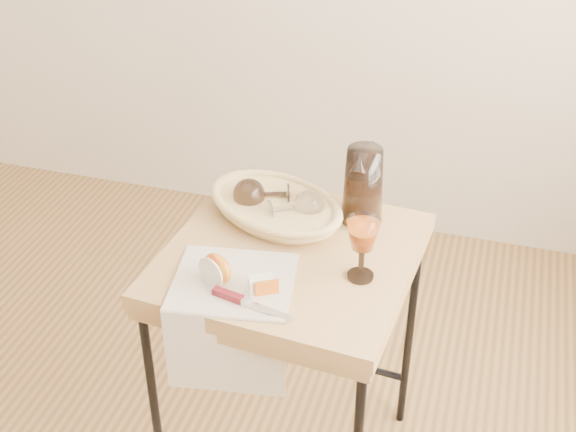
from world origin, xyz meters
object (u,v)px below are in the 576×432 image
(tea_towel, at_px, (233,281))
(wine_goblet, at_px, (362,249))
(goblet_lying_b, at_px, (292,207))
(side_table, at_px, (290,365))
(table_knife, at_px, (249,303))
(bread_basket, at_px, (275,208))
(pitcher, at_px, (363,185))
(apple_half, at_px, (217,268))
(goblet_lying_a, at_px, (266,194))

(tea_towel, relative_size, wine_goblet, 1.71)
(goblet_lying_b, bearing_deg, side_table, -107.90)
(wine_goblet, height_order, table_knife, wine_goblet)
(bread_basket, bearing_deg, pitcher, 37.20)
(tea_towel, xyz_separation_m, apple_half, (-0.03, -0.01, 0.04))
(side_table, bearing_deg, pitcher, 54.75)
(apple_half, bearing_deg, goblet_lying_b, 96.74)
(tea_towel, xyz_separation_m, goblet_lying_a, (-0.02, 0.32, 0.05))
(wine_goblet, relative_size, apple_half, 2.00)
(side_table, xyz_separation_m, goblet_lying_b, (-0.03, 0.12, 0.44))
(side_table, xyz_separation_m, tea_towel, (-0.09, -0.16, 0.39))
(pitcher, relative_size, table_knife, 1.24)
(bread_basket, bearing_deg, apple_half, -74.06)
(bread_basket, bearing_deg, wine_goblet, -11.73)
(goblet_lying_a, bearing_deg, bread_basket, 134.66)
(goblet_lying_a, bearing_deg, table_knife, 83.51)
(side_table, bearing_deg, goblet_lying_b, 104.01)
(tea_towel, bearing_deg, side_table, 49.97)
(apple_half, bearing_deg, wine_goblet, 45.54)
(tea_towel, bearing_deg, goblet_lying_b, 68.17)
(bread_basket, distance_m, wine_goblet, 0.34)
(apple_half, distance_m, table_knife, 0.12)
(pitcher, bearing_deg, goblet_lying_a, -177.25)
(side_table, xyz_separation_m, table_knife, (-0.03, -0.23, 0.40))
(goblet_lying_b, xyz_separation_m, apple_half, (-0.10, -0.30, -0.01))
(goblet_lying_b, bearing_deg, bread_basket, 126.29)
(goblet_lying_a, distance_m, goblet_lying_b, 0.09)
(side_table, xyz_separation_m, pitcher, (0.14, 0.20, 0.49))
(goblet_lying_b, distance_m, wine_goblet, 0.28)
(goblet_lying_a, distance_m, table_knife, 0.41)
(goblet_lying_b, height_order, apple_half, goblet_lying_b)
(pitcher, distance_m, table_knife, 0.47)
(side_table, relative_size, goblet_lying_a, 5.44)
(bread_basket, height_order, goblet_lying_a, goblet_lying_a)
(goblet_lying_a, relative_size, wine_goblet, 0.86)
(side_table, relative_size, bread_basket, 2.18)
(goblet_lying_b, bearing_deg, pitcher, -8.46)
(tea_towel, bearing_deg, pitcher, 47.55)
(wine_goblet, bearing_deg, side_table, 164.78)
(goblet_lying_a, relative_size, pitcher, 0.57)
(goblet_lying_b, bearing_deg, table_knife, -121.65)
(table_knife, bearing_deg, bread_basket, 110.34)
(wine_goblet, bearing_deg, goblet_lying_b, 141.61)
(goblet_lying_b, bearing_deg, goblet_lying_a, 124.47)
(side_table, distance_m, table_knife, 0.47)
(tea_towel, height_order, apple_half, apple_half)
(goblet_lying_a, xyz_separation_m, table_knife, (0.09, -0.40, -0.04))
(pitcher, bearing_deg, goblet_lying_b, -162.05)
(side_table, bearing_deg, wine_goblet, -15.22)
(wine_goblet, bearing_deg, bread_basket, 144.37)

